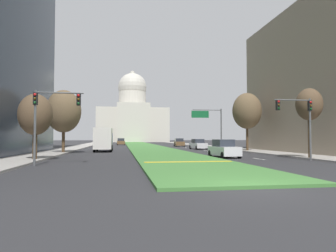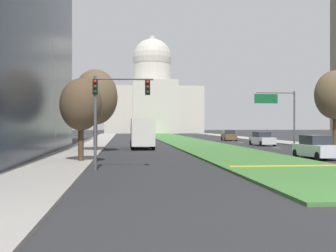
{
  "view_description": "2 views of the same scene",
  "coord_description": "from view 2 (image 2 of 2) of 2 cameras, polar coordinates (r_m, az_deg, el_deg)",
  "views": [
    {
      "loc": [
        -4.89,
        -10.62,
        1.95
      ],
      "look_at": [
        2.61,
        37.12,
        3.78
      ],
      "focal_mm": 31.99,
      "sensor_mm": 36.0,
      "label": 1
    },
    {
      "loc": [
        -9.16,
        -12.11,
        2.51
      ],
      "look_at": [
        -2.39,
        51.61,
        2.35
      ],
      "focal_mm": 44.47,
      "sensor_mm": 36.0,
      "label": 2
    }
  ],
  "objects": [
    {
      "name": "overhead_guide_sign",
      "position": [
        50.79,
        15.1,
        2.51
      ],
      "size": [
        4.98,
        0.2,
        6.5
      ],
      "color": "#515456",
      "rests_on": "ground_plane"
    },
    {
      "name": "lane_dashes_right",
      "position": [
        52.34,
        12.43,
        -2.61
      ],
      "size": [
        0.16,
        45.1,
        0.01
      ],
      "color": "silver",
      "rests_on": "ground_plane"
    },
    {
      "name": "street_tree_right_mid",
      "position": [
        45.98,
        21.85,
        3.98
      ],
      "size": [
        3.97,
        3.97,
        8.1
      ],
      "color": "#4C3823",
      "rests_on": "ground_plane"
    },
    {
      "name": "median_curb_nose",
      "position": [
        24.84,
        15.67,
        -5.28
      ],
      "size": [
        6.51,
        0.5,
        0.04
      ],
      "primitive_type": "cube",
      "color": "gold",
      "rests_on": "grass_median"
    },
    {
      "name": "ground_plane",
      "position": [
        74.2,
        1.03,
        -1.8
      ],
      "size": [
        270.52,
        270.52,
        0.0
      ],
      "primitive_type": "plane",
      "color": "#2B2B2D"
    },
    {
      "name": "grass_median",
      "position": [
        68.1,
        1.67,
        -1.91
      ],
      "size": [
        7.24,
        110.67,
        0.14
      ],
      "primitive_type": "cube",
      "color": "#427A38",
      "rests_on": "ground_plane"
    },
    {
      "name": "capitol_building",
      "position": [
        134.81,
        -2.16,
        3.54
      ],
      "size": [
        29.87,
        27.84,
        31.47
      ],
      "color": "beige",
      "rests_on": "ground_plane"
    },
    {
      "name": "traffic_light_near_left",
      "position": [
        23.15,
        -7.86,
        3.33
      ],
      "size": [
        3.34,
        0.35,
        5.2
      ],
      "color": "#515456",
      "rests_on": "ground_plane"
    },
    {
      "name": "sedan_midblock",
      "position": [
        51.78,
        12.77,
        -1.77
      ],
      "size": [
        2.11,
        4.33,
        1.67
      ],
      "color": "silver",
      "rests_on": "ground_plane"
    },
    {
      "name": "sedan_lead_stopped",
      "position": [
        32.65,
        19.64,
        -2.84
      ],
      "size": [
        2.05,
        4.35,
        1.74
      ],
      "color": "silver",
      "rests_on": "ground_plane"
    },
    {
      "name": "sedan_distant",
      "position": [
        67.18,
        8.33,
        -1.31
      ],
      "size": [
        2.2,
        4.46,
        1.73
      ],
      "color": "brown",
      "rests_on": "ground_plane"
    },
    {
      "name": "sidewalk_right",
      "position": [
        65.3,
        14.0,
        -2.0
      ],
      "size": [
        4.0,
        110.67,
        0.15
      ],
      "primitive_type": "cube",
      "color": "#9E9991",
      "rests_on": "ground_plane"
    },
    {
      "name": "sedan_far_horizon",
      "position": [
        78.92,
        -3.0,
        -1.1
      ],
      "size": [
        2.06,
        4.36,
        1.72
      ],
      "color": "brown",
      "rests_on": "ground_plane"
    },
    {
      "name": "street_tree_left_near",
      "position": [
        28.03,
        -11.87,
        2.83
      ],
      "size": [
        2.76,
        2.76,
        5.59
      ],
      "color": "#4C3823",
      "rests_on": "ground_plane"
    },
    {
      "name": "street_tree_left_mid",
      "position": [
        39.49,
        -9.92,
        3.92
      ],
      "size": [
        4.13,
        4.13,
        7.71
      ],
      "color": "#4C3823",
      "rests_on": "ground_plane"
    },
    {
      "name": "sidewalk_left",
      "position": [
        61.48,
        -9.86,
        -2.13
      ],
      "size": [
        4.0,
        110.67,
        0.15
      ],
      "primitive_type": "cube",
      "color": "#9E9991",
      "rests_on": "ground_plane"
    },
    {
      "name": "box_truck_delivery",
      "position": [
        43.41,
        -3.57,
        -0.96
      ],
      "size": [
        2.4,
        6.4,
        3.2
      ],
      "color": "navy",
      "rests_on": "ground_plane"
    }
  ]
}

